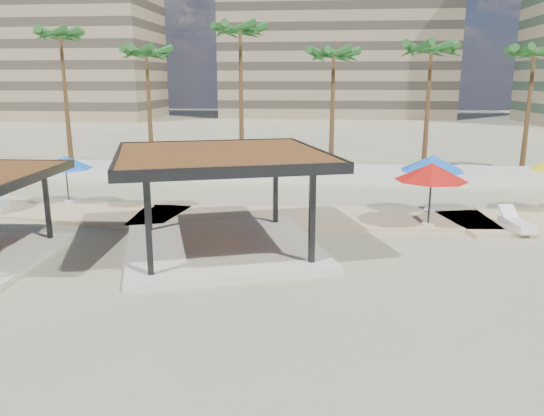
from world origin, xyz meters
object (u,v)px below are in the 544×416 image
Objects in this scene: umbrella_a at (65,162)px; umbrella_c at (432,172)px; pavilion_central at (222,192)px; lounger_b at (516,224)px.

umbrella_c reaches higher than umbrella_a.
lounger_b is at bearing -1.96° from pavilion_central.
pavilion_central is 8.84m from umbrella_c.
umbrella_c is 1.66× the size of lounger_b.
pavilion_central reaches higher than umbrella_c.
umbrella_c reaches higher than lounger_b.
umbrella_a is at bearing 72.87° from lounger_b.
pavilion_central is at bearing -34.26° from umbrella_a.
umbrella_a is (-9.08, 6.18, -0.00)m from pavilion_central.
umbrella_a is at bearing 127.05° from pavilion_central.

